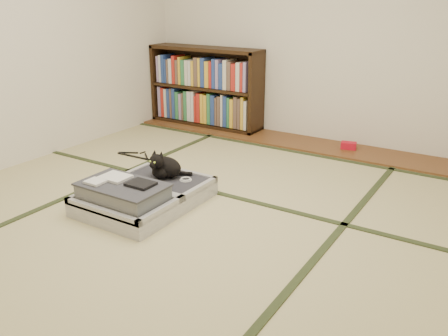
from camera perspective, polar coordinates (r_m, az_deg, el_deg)
The scene contains 10 objects.
floor at distance 3.48m, azimuth -3.79°, elevation -5.41°, with size 4.50×4.50×0.00m, color #C7BA84.
wood_strip at distance 5.11m, azimuth 9.42°, elevation 3.00°, with size 4.00×0.50×0.02m, color brown.
red_item at distance 4.97m, azimuth 14.76°, elevation 2.63°, with size 0.15×0.09×0.07m, color red.
room_shell at distance 3.13m, azimuth -4.43°, elevation 19.45°, with size 4.50×4.50×4.50m.
tatami_borders at distance 3.85m, azimuth 0.51°, elevation -2.67°, with size 4.00×4.50×0.01m.
bookcase at distance 5.67m, azimuth -2.24°, elevation 9.54°, with size 1.40×0.32×0.92m.
suitcase at distance 3.58m, azimuth -9.88°, elevation -3.24°, with size 0.69×0.93×0.27m.
cat at distance 3.74m, azimuth -7.23°, elevation 0.14°, with size 0.31×0.31×0.25m.
cable_coil at distance 3.70m, azimuth -4.63°, elevation -1.40°, with size 0.10×0.10×0.02m.
hanger at distance 4.74m, azimuth -10.61°, elevation 1.51°, with size 0.41×0.19×0.01m.
Camera 1 is at (1.86, -2.53, 1.50)m, focal length 38.00 mm.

